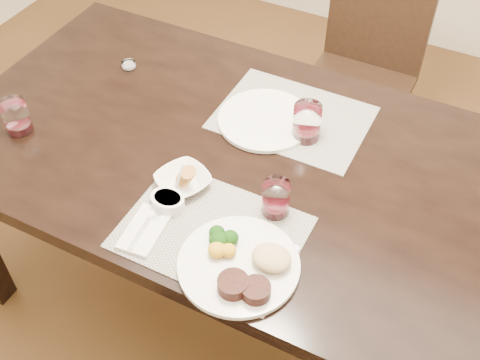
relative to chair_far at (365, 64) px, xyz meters
The scene contains 15 objects.
ground_plane 1.06m from the chair_far, 90.00° to the right, with size 4.50×4.50×0.00m, color #432815.
dining_table 0.95m from the chair_far, 90.00° to the right, with size 2.00×1.00×0.75m.
chair_far is the anchor object (origin of this frame).
placemat_near 1.26m from the chair_far, 91.51° to the right, with size 0.46×0.34×0.00m, color gray.
placemat_far 0.76m from the chair_far, 92.22° to the right, with size 0.46×0.34×0.00m, color gray.
dinner_plate 1.34m from the chair_far, 85.87° to the right, with size 0.30×0.30×0.05m.
napkin_fork 1.35m from the chair_far, 98.10° to the right, with size 0.11×0.17×0.02m.
steak_knife 1.37m from the chair_far, 82.86° to the right, with size 0.06×0.24×0.01m.
cracker_bowl 1.17m from the chair_far, 99.18° to the right, with size 0.19×0.19×0.06m.
sauce_ramekin 1.26m from the chair_far, 98.37° to the right, with size 0.10×0.14×0.08m.
wine_glass_near 1.14m from the chair_far, 85.60° to the right, with size 0.07×0.07×0.10m.
far_plate 0.83m from the chair_far, 97.04° to the right, with size 0.29×0.29×0.01m, color silver.
wine_glass_far 0.84m from the chair_far, 86.95° to the right, with size 0.08×0.08×0.12m.
wine_glass_side 1.40m from the chair_far, 123.06° to the right, with size 0.08×0.08×0.11m.
salt_cellar 1.00m from the chair_far, 130.93° to the right, with size 0.05×0.05×0.02m.
Camera 1 is at (0.48, -1.14, 1.98)m, focal length 45.00 mm.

